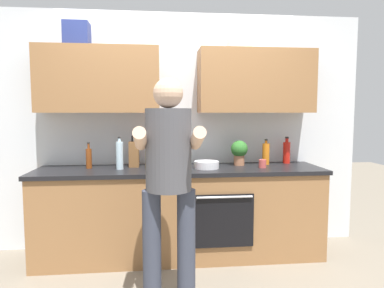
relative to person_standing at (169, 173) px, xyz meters
The scene contains 15 objects.
ground_plane 1.33m from the person_standing, 80.07° to the left, with size 12.00×12.00×0.00m, color #756B5B.
back_wall_unit 1.24m from the person_standing, 82.74° to the left, with size 4.00×0.38×2.50m.
counter 1.03m from the person_standing, 79.96° to the left, with size 2.84×0.67×0.90m.
person_standing is the anchor object (origin of this frame).
bottle_water 0.97m from the person_standing, 117.48° to the left, with size 0.07×0.07×0.32m.
bottle_hotsauce 1.70m from the person_standing, 39.01° to the left, with size 0.08×0.08×0.29m.
bottle_soda 0.92m from the person_standing, 77.32° to the left, with size 0.06×0.06×0.23m.
bottle_juice 1.48m from the person_standing, 43.47° to the left, with size 0.08×0.08×0.27m.
bottle_oil 0.87m from the person_standing, 100.80° to the left, with size 0.07×0.07×0.26m.
bottle_vinegar 1.21m from the person_standing, 128.76° to the left, with size 0.06×0.06×0.26m.
cup_ceramic 1.25m from the person_standing, 39.42° to the left, with size 0.07×0.07×0.08m, color #BF4C47.
mixing_bowl 0.92m from the person_standing, 63.78° to the left, with size 0.25×0.25×0.07m, color silver.
knife_block 1.05m from the person_standing, 107.49° to the left, with size 0.10×0.14×0.32m.
potted_herb 1.25m from the person_standing, 51.82° to the left, with size 0.18×0.18×0.26m.
grocery_bag_crisps 0.76m from the person_standing, 87.84° to the left, with size 0.22×0.16×0.22m, color red.
Camera 1 is at (-0.24, -3.37, 1.45)m, focal length 32.18 mm.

